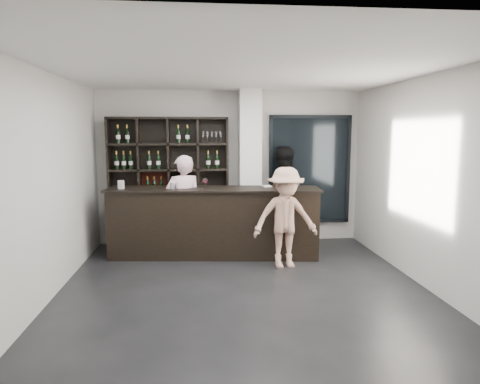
{
  "coord_description": "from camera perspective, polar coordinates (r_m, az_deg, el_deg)",
  "views": [
    {
      "loc": [
        -0.58,
        -5.44,
        2.14
      ],
      "look_at": [
        0.04,
        1.1,
        1.21
      ],
      "focal_mm": 32.0,
      "sensor_mm": 36.0,
      "label": 1
    }
  ],
  "objects": [
    {
      "name": "taster_black",
      "position": [
        8.08,
        5.58,
        -0.52
      ],
      "size": [
        0.99,
        0.82,
        1.87
      ],
      "primitive_type": "imported",
      "rotation": [
        0.0,
        0.0,
        3.01
      ],
      "color": "black",
      "rests_on": "floor"
    },
    {
      "name": "structural_column",
      "position": [
        8.0,
        1.3,
        3.14
      ],
      "size": [
        0.4,
        0.4,
        2.9
      ],
      "primitive_type": "cube",
      "color": "silver",
      "rests_on": "floor"
    },
    {
      "name": "wine_glass",
      "position": [
        7.16,
        -4.69,
        1.22
      ],
      "size": [
        0.11,
        0.11,
        0.2
      ],
      "primitive_type": null,
      "rotation": [
        0.0,
        0.0,
        0.43
      ],
      "color": "white",
      "rests_on": "tasting_counter"
    },
    {
      "name": "customer",
      "position": [
        6.76,
        6.06,
        -3.42
      ],
      "size": [
        1.08,
        0.68,
        1.59
      ],
      "primitive_type": "imported",
      "rotation": [
        0.0,
        0.0,
        0.09
      ],
      "color": "tan",
      "rests_on": "floor"
    },
    {
      "name": "floor",
      "position": [
        5.88,
        0.65,
        -13.31
      ],
      "size": [
        5.0,
        5.5,
        0.01
      ],
      "primitive_type": "cube",
      "color": "black",
      "rests_on": "ground"
    },
    {
      "name": "napkin_stack",
      "position": [
        7.44,
        3.59,
        0.79
      ],
      "size": [
        0.15,
        0.15,
        0.02
      ],
      "primitive_type": "cube",
      "rotation": [
        0.0,
        0.0,
        0.2
      ],
      "color": "white",
      "rests_on": "tasting_counter"
    },
    {
      "name": "glass_panel",
      "position": [
        8.44,
        9.26,
        2.96
      ],
      "size": [
        1.6,
        0.08,
        2.1
      ],
      "color": "black",
      "rests_on": "floor"
    },
    {
      "name": "card_stand",
      "position": [
        7.41,
        -15.58,
        0.94
      ],
      "size": [
        0.11,
        0.08,
        0.14
      ],
      "primitive_type": "cube",
      "rotation": [
        0.0,
        0.0,
        -0.33
      ],
      "color": "white",
      "rests_on": "tasting_counter"
    },
    {
      "name": "wine_shelf",
      "position": [
        8.08,
        -9.41,
        1.3
      ],
      "size": [
        2.2,
        0.35,
        2.4
      ],
      "primitive_type": null,
      "color": "black",
      "rests_on": "floor"
    },
    {
      "name": "spit_cup",
      "position": [
        7.26,
        -9.01,
        0.85
      ],
      "size": [
        0.1,
        0.1,
        0.1
      ],
      "primitive_type": "cylinder",
      "rotation": [
        0.0,
        0.0,
        -0.39
      ],
      "color": "white",
      "rests_on": "tasting_counter"
    },
    {
      "name": "tasting_counter",
      "position": [
        7.36,
        -3.5,
        -4.04
      ],
      "size": [
        3.59,
        0.74,
        1.19
      ],
      "rotation": [
        0.0,
        0.0,
        -0.1
      ],
      "color": "black",
      "rests_on": "floor"
    },
    {
      "name": "taster_pink",
      "position": [
        7.41,
        -7.55,
        -1.84
      ],
      "size": [
        0.73,
        0.58,
        1.74
      ],
      "primitive_type": "imported",
      "rotation": [
        0.0,
        0.0,
        3.42
      ],
      "color": "beige",
      "rests_on": "floor"
    }
  ]
}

